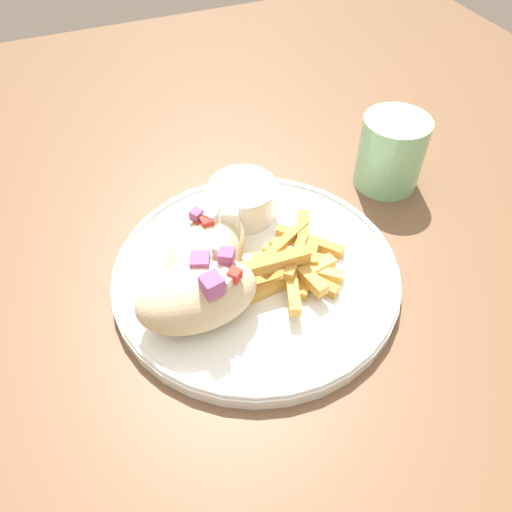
# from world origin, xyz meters

# --- Properties ---
(ground_plane) EXTENTS (10.00, 10.00, 0.00)m
(ground_plane) POSITION_xyz_m (0.00, 0.00, 0.00)
(ground_plane) COLOR #4C4238
(table) EXTENTS (1.32, 1.32, 0.74)m
(table) POSITION_xyz_m (0.00, 0.00, 0.67)
(table) COLOR brown
(table) RESTS_ON ground_plane
(plate) EXTENTS (0.30, 0.30, 0.02)m
(plate) POSITION_xyz_m (-0.02, -0.04, 0.75)
(plate) COLOR white
(plate) RESTS_ON table
(pita_sandwich_near) EXTENTS (0.12, 0.07, 0.07)m
(pita_sandwich_near) POSITION_xyz_m (-0.09, -0.08, 0.79)
(pita_sandwich_near) COLOR beige
(pita_sandwich_near) RESTS_ON plate
(pita_sandwich_far) EXTENTS (0.13, 0.13, 0.07)m
(pita_sandwich_far) POSITION_xyz_m (-0.07, -0.03, 0.79)
(pita_sandwich_far) COLOR beige
(pita_sandwich_far) RESTS_ON plate
(fries_pile) EXTENTS (0.13, 0.12, 0.04)m
(fries_pile) POSITION_xyz_m (0.02, -0.06, 0.77)
(fries_pile) COLOR gold
(fries_pile) RESTS_ON plate
(sauce_ramekin) EXTENTS (0.08, 0.08, 0.04)m
(sauce_ramekin) POSITION_xyz_m (-0.00, 0.04, 0.78)
(sauce_ramekin) COLOR white
(sauce_ramekin) RESTS_ON plate
(water_glass) EXTENTS (0.08, 0.08, 0.09)m
(water_glass) POSITION_xyz_m (0.20, 0.04, 0.79)
(water_glass) COLOR #8CCC93
(water_glass) RESTS_ON table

